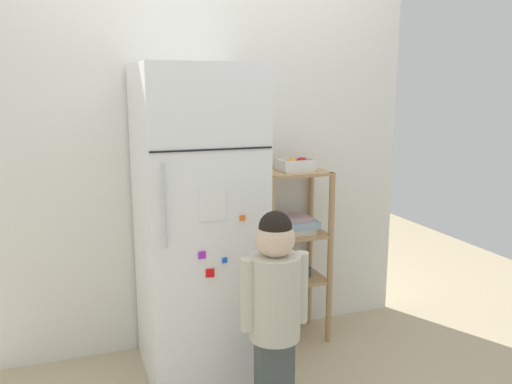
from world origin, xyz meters
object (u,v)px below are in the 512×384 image
(refrigerator, at_px, (197,224))
(fruit_bin, at_px, (297,165))
(child_standing, at_px, (275,296))
(pantry_shelf_unit, at_px, (293,240))

(refrigerator, distance_m, fruit_bin, 0.74)
(child_standing, xyz_separation_m, fruit_bin, (0.45, 0.75, 0.48))
(refrigerator, height_order, pantry_shelf_unit, refrigerator)
(child_standing, relative_size, pantry_shelf_unit, 0.96)
(refrigerator, bearing_deg, child_standing, -68.99)
(refrigerator, distance_m, child_standing, 0.65)
(refrigerator, xyz_separation_m, fruit_bin, (0.66, 0.18, 0.26))
(child_standing, bearing_deg, pantry_shelf_unit, 60.63)
(pantry_shelf_unit, bearing_deg, refrigerator, -164.53)
(child_standing, height_order, fruit_bin, fruit_bin)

